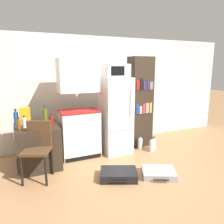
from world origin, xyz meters
name	(u,v)px	position (x,y,z in m)	size (l,w,h in m)	color
ground_plane	(148,179)	(0.00, 0.00, 0.00)	(24.00, 24.00, 0.00)	#A3754C
wall_back	(110,91)	(0.20, 2.00, 1.21)	(6.40, 0.10, 2.42)	silver
side_table	(38,146)	(-1.55, 1.21, 0.38)	(0.73, 0.77, 0.75)	#2D2319
kitchen_hutch	(79,113)	(-0.73, 1.36, 0.88)	(0.76, 0.49, 1.92)	white
refrigerator	(115,115)	(0.02, 1.30, 0.78)	(0.56, 0.63, 1.56)	white
microwave	(115,71)	(0.02, 1.30, 1.69)	(0.48, 0.41, 0.26)	silver
bookshelf	(140,102)	(0.69, 1.42, 0.99)	(0.49, 0.36, 1.98)	#2D2319
bottle_ketchup_red	(52,120)	(-1.28, 1.19, 0.83)	(0.06, 0.06, 0.19)	#AD1914
bottle_clear_short	(24,123)	(-1.74, 1.18, 0.84)	(0.08, 0.08, 0.21)	silver
bottle_olive_oil	(45,115)	(-1.35, 1.48, 0.88)	(0.08, 0.08, 0.30)	#566619
bottle_amber_beer	(19,125)	(-1.82, 1.07, 0.84)	(0.06, 0.06, 0.21)	brown
bottle_blue_soda	(16,118)	(-1.86, 1.48, 0.87)	(0.08, 0.08, 0.28)	#1E47A3
bowl	(39,123)	(-1.48, 1.29, 0.77)	(0.12, 0.12, 0.03)	silver
cereal_box	(25,116)	(-1.71, 1.44, 0.90)	(0.19, 0.07, 0.30)	gold
chair	(38,145)	(-1.57, 0.77, 0.56)	(0.53, 0.53, 0.93)	black
suitcase_large_flat	(119,174)	(-0.42, 0.21, 0.07)	(0.69, 0.60, 0.13)	black
suitcase_small_flat	(159,173)	(0.22, 0.02, 0.05)	(0.67, 0.63, 0.10)	#99999E
water_bottle_front	(154,144)	(0.81, 1.02, 0.12)	(0.09, 0.09, 0.29)	silver
water_bottle_middle	(151,146)	(0.70, 0.94, 0.13)	(0.08, 0.08, 0.31)	silver
water_bottle_back	(140,144)	(0.55, 1.15, 0.13)	(0.09, 0.09, 0.31)	silver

